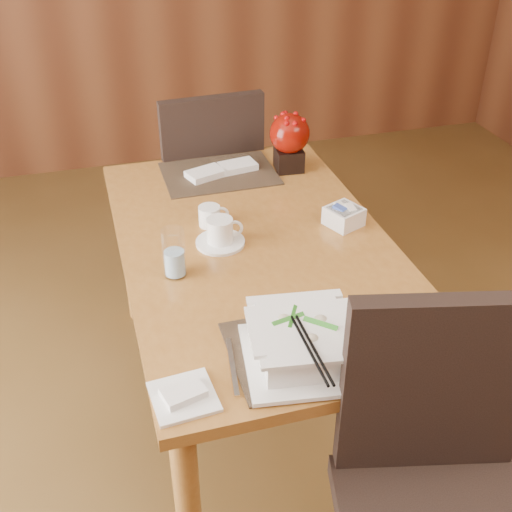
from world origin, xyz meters
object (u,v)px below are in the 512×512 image
object	(u,v)px
dining_table	(257,267)
soup_setting	(303,344)
berry_decor	(290,139)
coffee_cup	(220,233)
sugar_caddy	(344,216)
near_chair	(439,481)
creamer_jug	(209,216)
bread_plate	(184,397)
far_chair	(208,180)
water_glass	(174,253)

from	to	relation	value
dining_table	soup_setting	xyz separation A→B (m)	(-0.05, -0.59, 0.16)
berry_decor	dining_table	bearing A→B (deg)	-119.00
soup_setting	coffee_cup	xyz separation A→B (m)	(-0.07, 0.62, -0.02)
sugar_caddy	near_chair	distance (m)	0.98
creamer_jug	berry_decor	world-z (taller)	berry_decor
creamer_jug	near_chair	bearing A→B (deg)	-69.74
creamer_jug	sugar_caddy	size ratio (longest dim) A/B	0.89
soup_setting	bread_plate	size ratio (longest dim) A/B	2.22
far_chair	coffee_cup	bearing A→B (deg)	78.14
coffee_cup	berry_decor	xyz separation A→B (m)	(0.40, 0.48, 0.09)
water_glass	near_chair	size ratio (longest dim) A/B	0.16
water_glass	far_chair	xyz separation A→B (m)	(0.31, 0.98, -0.26)
coffee_cup	water_glass	bearing A→B (deg)	-141.52
bread_plate	far_chair	bearing A→B (deg)	75.66
near_chair	berry_decor	bearing A→B (deg)	99.73
creamer_jug	berry_decor	bearing A→B (deg)	44.27
berry_decor	far_chair	bearing A→B (deg)	127.48
coffee_cup	creamer_jug	world-z (taller)	coffee_cup
soup_setting	water_glass	distance (m)	0.54
soup_setting	berry_decor	world-z (taller)	berry_decor
creamer_jug	coffee_cup	bearing A→B (deg)	-83.35
creamer_jug	near_chair	world-z (taller)	near_chair
near_chair	far_chair	distance (m)	1.80
coffee_cup	water_glass	distance (m)	0.23
bread_plate	near_chair	size ratio (longest dim) A/B	0.15
creamer_jug	bread_plate	xyz separation A→B (m)	(-0.24, -0.80, -0.03)
creamer_jug	near_chair	distance (m)	1.15
coffee_cup	sugar_caddy	xyz separation A→B (m)	(0.45, 0.00, -0.01)
sugar_caddy	bread_plate	distance (m)	0.97
coffee_cup	far_chair	bearing A→B (deg)	80.94
near_chair	far_chair	world-z (taller)	near_chair
bread_plate	far_chair	distance (m)	1.56
creamer_jug	sugar_caddy	xyz separation A→B (m)	(0.45, -0.13, -0.00)
berry_decor	sugar_caddy	bearing A→B (deg)	-84.89
creamer_jug	sugar_caddy	distance (m)	0.47
bread_plate	coffee_cup	bearing A→B (deg)	69.40
dining_table	water_glass	world-z (taller)	water_glass
berry_decor	creamer_jug	bearing A→B (deg)	-139.53
water_glass	berry_decor	world-z (taller)	berry_decor
water_glass	sugar_caddy	size ratio (longest dim) A/B	1.47
dining_table	creamer_jug	size ratio (longest dim) A/B	15.16
berry_decor	far_chair	size ratio (longest dim) A/B	0.24
near_chair	coffee_cup	bearing A→B (deg)	121.57
creamer_jug	near_chair	size ratio (longest dim) A/B	0.09
soup_setting	coffee_cup	bearing A→B (deg)	104.55
creamer_jug	bread_plate	distance (m)	0.84
sugar_caddy	soup_setting	bearing A→B (deg)	-120.99
coffee_cup	bread_plate	world-z (taller)	coffee_cup
coffee_cup	near_chair	size ratio (longest dim) A/B	0.16
water_glass	creamer_jug	world-z (taller)	water_glass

